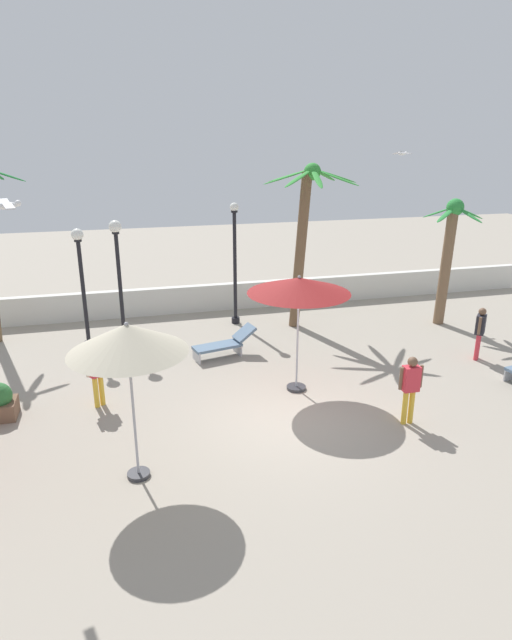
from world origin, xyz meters
name	(u,v)px	position (x,y,z in m)	size (l,w,h in m)	color
ground_plane	(288,418)	(0.00, 0.00, 0.00)	(56.00, 56.00, 0.00)	#9E9384
boundary_wall	(219,297)	(0.00, 8.37, 0.49)	(25.20, 0.30, 0.98)	silver
patio_umbrella_0	(127,339)	(-3.43, -1.43, 2.79)	(2.13, 2.13, 3.12)	#333338
patio_umbrella_2	(299,286)	(0.66, 1.35, 2.73)	(2.51, 2.51, 3.00)	#333338
palm_tree_0	(449,248)	(7.11, 4.99, 2.61)	(1.95, 1.94, 4.24)	brown
palm_tree_1	(304,226)	(2.40, 5.99, 3.40)	(3.13, 3.12, 5.35)	brown
lamp_post_0	(235,262)	(0.25, 6.74, 2.17)	(0.29, 0.29, 4.10)	black
lamp_post_1	(82,279)	(-4.58, 5.64, 2.17)	(0.35, 0.35, 3.64)	black
lamp_post_2	(119,268)	(-3.52, 5.87, 2.37)	(0.37, 0.37, 3.81)	black
lounge_chair_1	(225,343)	(-0.68, 3.94, 0.40)	(1.95, 0.95, 0.83)	#B7B7BC
guest_0	(480,329)	(6.34, 1.91, 0.93)	(0.42, 0.43, 1.56)	#D8333F
guest_1	(97,370)	(-4.19, 1.67, 0.94)	(0.47, 0.41, 1.57)	gold
guest_2	(410,384)	(2.53, -0.90, 0.97)	(0.56, 0.25, 1.61)	gold
seagull_0	(8,205)	(-5.11, -0.98, 5.10)	(0.42, 1.04, 0.14)	white
seagull_1	(402,153)	(6.64, 7.73, 5.54)	(0.38, 1.23, 0.15)	white
planter	(0,402)	(-6.38, 1.65, 0.38)	(0.70, 0.70, 0.85)	brown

